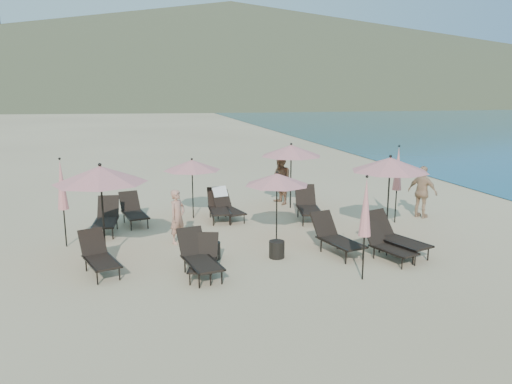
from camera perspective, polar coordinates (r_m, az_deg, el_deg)
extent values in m
plane|color=#D6BA8C|center=(12.83, 5.79, -7.86)|extent=(800.00, 800.00, 0.00)
cone|color=brown|center=(318.71, -2.86, 16.08)|extent=(690.00, 690.00, 55.00)
cone|color=brown|center=(392.88, 15.65, 13.20)|extent=(280.00, 280.00, 32.00)
cube|color=beige|center=(324.22, -22.28, 13.66)|extent=(18.00, 16.00, 38.00)
cube|color=black|center=(12.24, -17.19, -7.67)|extent=(0.92, 1.28, 0.05)
cube|color=black|center=(12.87, -18.19, -5.44)|extent=(0.70, 0.60, 0.59)
cylinder|color=black|center=(11.81, -17.69, -9.33)|extent=(0.03, 0.03, 0.33)
cylinder|color=black|center=(12.71, -18.85, -7.87)|extent=(0.03, 0.03, 0.33)
cylinder|color=black|center=(11.93, -15.34, -8.97)|extent=(0.03, 0.03, 0.33)
cylinder|color=black|center=(12.82, -16.67, -7.56)|extent=(0.03, 0.03, 0.33)
cube|color=black|center=(12.22, -18.56, -7.75)|extent=(0.44, 1.25, 0.04)
cube|color=black|center=(12.35, -15.96, -7.37)|extent=(0.44, 1.25, 0.04)
cube|color=black|center=(11.65, -6.10, -8.32)|extent=(0.83, 1.18, 0.04)
cube|color=black|center=(12.24, -5.66, -6.01)|extent=(0.64, 0.54, 0.55)
cylinder|color=black|center=(11.34, -7.57, -9.81)|extent=(0.03, 0.03, 0.30)
cylinder|color=black|center=(12.18, -6.86, -8.23)|extent=(0.03, 0.03, 0.30)
cylinder|color=black|center=(11.27, -5.22, -9.89)|extent=(0.03, 0.03, 0.30)
cylinder|color=black|center=(12.12, -4.68, -8.29)|extent=(0.03, 0.03, 0.30)
cube|color=black|center=(11.73, -7.37, -8.16)|extent=(0.37, 1.16, 0.04)
cube|color=black|center=(11.66, -4.76, -8.24)|extent=(0.37, 1.16, 0.04)
cube|color=black|center=(11.61, -6.10, -8.15)|extent=(0.85, 1.32, 0.05)
cube|color=black|center=(12.26, -7.40, -5.61)|extent=(0.71, 0.57, 0.63)
cylinder|color=black|center=(11.15, -6.51, -10.04)|extent=(0.04, 0.04, 0.35)
cylinder|color=black|center=(12.08, -8.13, -8.32)|extent=(0.04, 0.04, 0.35)
cylinder|color=black|center=(11.31, -3.93, -9.66)|extent=(0.04, 0.04, 0.35)
cylinder|color=black|center=(12.24, -5.73, -7.99)|extent=(0.04, 0.04, 0.35)
cube|color=black|center=(11.57, -7.63, -8.22)|extent=(0.30, 1.36, 0.04)
cube|color=black|center=(11.75, -4.76, -7.82)|extent=(0.30, 1.36, 0.04)
cube|color=black|center=(13.19, 9.82, -5.75)|extent=(0.91, 1.36, 0.05)
cube|color=black|center=(13.75, 7.74, -3.62)|extent=(0.74, 0.61, 0.64)
cylinder|color=black|center=(12.70, 10.24, -7.36)|extent=(0.04, 0.04, 0.35)
cylinder|color=black|center=(13.51, 7.45, -6.08)|extent=(0.04, 0.04, 0.35)
cylinder|color=black|center=(13.02, 12.14, -6.94)|extent=(0.04, 0.04, 0.35)
cylinder|color=black|center=(13.82, 9.30, -5.72)|extent=(0.04, 0.04, 0.35)
cube|color=black|center=(13.04, 8.58, -5.86)|extent=(0.36, 1.38, 0.04)
cube|color=black|center=(13.41, 10.75, -5.45)|extent=(0.36, 1.38, 0.04)
cube|color=black|center=(13.05, 15.59, -6.44)|extent=(0.87, 1.20, 0.04)
cube|color=black|center=(13.44, 13.35, -4.60)|extent=(0.66, 0.56, 0.56)
cylinder|color=black|center=(12.66, 16.35, -7.84)|extent=(0.03, 0.03, 0.31)
cylinder|color=black|center=(13.24, 13.33, -6.79)|extent=(0.03, 0.03, 0.31)
cylinder|color=black|center=(13.00, 17.72, -7.40)|extent=(0.03, 0.03, 0.31)
cylinder|color=black|center=(13.57, 14.71, -6.41)|extent=(0.03, 0.03, 0.31)
cube|color=black|center=(12.89, 14.63, -6.59)|extent=(0.41, 1.16, 0.04)
cube|color=black|center=(13.27, 16.23, -6.13)|extent=(0.41, 1.16, 0.04)
cube|color=black|center=(13.53, 16.58, -5.56)|extent=(1.05, 1.45, 0.05)
cube|color=black|center=(14.00, 13.94, -3.46)|extent=(0.80, 0.68, 0.67)
cylinder|color=black|center=(13.05, 17.52, -7.16)|extent=(0.04, 0.04, 0.37)
cylinder|color=black|center=(13.75, 13.93, -5.98)|extent=(0.04, 0.04, 0.37)
cylinder|color=black|center=(13.48, 19.08, -6.66)|extent=(0.04, 0.04, 0.37)
cylinder|color=black|center=(14.15, 15.51, -5.55)|extent=(0.04, 0.04, 0.37)
cube|color=black|center=(13.32, 15.48, -5.71)|extent=(0.51, 1.41, 0.04)
cube|color=black|center=(13.80, 17.30, -5.21)|extent=(0.51, 1.41, 0.04)
cube|color=black|center=(15.52, -16.86, -3.41)|extent=(0.76, 1.30, 0.05)
cube|color=black|center=(16.25, -16.53, -1.60)|extent=(0.68, 0.53, 0.64)
cylinder|color=black|center=(15.12, -18.09, -4.62)|extent=(0.04, 0.04, 0.35)
cylinder|color=black|center=(16.14, -17.51, -3.56)|extent=(0.04, 0.04, 0.35)
cylinder|color=black|center=(15.04, -16.06, -4.58)|extent=(0.04, 0.04, 0.35)
cylinder|color=black|center=(16.06, -15.61, -3.51)|extent=(0.04, 0.04, 0.35)
cube|color=black|center=(15.62, -17.97, -3.34)|extent=(0.18, 1.40, 0.04)
cube|color=black|center=(15.53, -15.70, -3.29)|extent=(0.18, 1.40, 0.04)
cube|color=black|center=(16.26, -13.61, -2.59)|extent=(0.85, 1.30, 0.05)
cube|color=black|center=(16.95, -14.27, -1.01)|extent=(0.70, 0.57, 0.62)
cylinder|color=black|center=(15.78, -14.08, -3.73)|extent=(0.04, 0.04, 0.34)
cylinder|color=black|center=(16.75, -14.85, -2.86)|extent=(0.04, 0.04, 0.34)
cylinder|color=black|center=(15.89, -12.26, -3.53)|extent=(0.04, 0.04, 0.34)
cylinder|color=black|center=(16.85, -13.12, -2.68)|extent=(0.04, 0.04, 0.34)
cube|color=black|center=(16.24, -14.67, -2.62)|extent=(0.32, 1.32, 0.04)
cube|color=black|center=(16.36, -12.63, -2.41)|extent=(0.32, 1.32, 0.04)
cube|color=black|center=(16.37, -4.18, -2.17)|extent=(0.70, 1.25, 0.05)
cube|color=black|center=(17.09, -4.52, -0.55)|extent=(0.65, 0.50, 0.62)
cylinder|color=black|center=(15.90, -4.90, -3.27)|extent=(0.04, 0.04, 0.34)
cylinder|color=black|center=(16.90, -5.27, -2.37)|extent=(0.04, 0.04, 0.34)
cylinder|color=black|center=(15.96, -3.03, -3.19)|extent=(0.04, 0.04, 0.34)
cylinder|color=black|center=(16.96, -3.51, -2.29)|extent=(0.04, 0.04, 0.34)
cube|color=black|center=(16.39, -5.26, -2.13)|extent=(0.13, 1.36, 0.04)
cube|color=black|center=(16.45, -3.16, -2.05)|extent=(0.13, 1.36, 0.04)
cube|color=black|center=(16.36, -2.87, -2.25)|extent=(0.83, 1.23, 0.05)
cube|color=black|center=(16.96, -3.96, -0.78)|extent=(0.67, 0.55, 0.58)
cylinder|color=black|center=(15.89, -2.94, -3.31)|extent=(0.03, 0.03, 0.32)
cylinder|color=black|center=(16.74, -4.34, -2.53)|extent=(0.03, 0.03, 0.32)
cylinder|color=black|center=(16.09, -1.36, -3.10)|extent=(0.03, 0.03, 0.32)
cylinder|color=black|center=(16.93, -2.82, -2.34)|extent=(0.03, 0.03, 0.32)
cube|color=black|center=(16.28, -3.84, -2.29)|extent=(0.33, 1.24, 0.04)
cube|color=black|center=(16.51, -2.05, -2.07)|extent=(0.33, 1.24, 0.04)
cube|color=white|center=(17.04, -4.15, 0.03)|extent=(0.55, 0.38, 0.35)
cube|color=black|center=(16.37, 6.11, -2.09)|extent=(0.92, 1.42, 0.05)
cube|color=black|center=(17.14, 5.65, -0.33)|extent=(0.76, 0.62, 0.68)
cylinder|color=black|center=(15.85, 5.41, -3.28)|extent=(0.04, 0.04, 0.37)
cylinder|color=black|center=(16.93, 4.82, -2.28)|extent=(0.04, 0.04, 0.37)
cylinder|color=black|center=(15.94, 7.43, -3.24)|extent=(0.04, 0.04, 0.37)
cylinder|color=black|center=(17.02, 6.72, -2.25)|extent=(0.04, 0.04, 0.37)
cube|color=black|center=(16.37, 4.94, -2.03)|extent=(0.32, 1.46, 0.04)
cube|color=black|center=(16.47, 7.21, -1.99)|extent=(0.32, 1.46, 0.04)
cylinder|color=black|center=(13.13, -17.08, -2.58)|extent=(0.05, 0.05, 2.32)
cone|color=pink|center=(12.92, -17.36, 1.93)|extent=(2.32, 2.32, 0.42)
sphere|color=black|center=(12.88, -17.43, 3.00)|extent=(0.09, 0.09, 0.09)
cylinder|color=black|center=(14.33, 2.38, -1.82)|extent=(0.04, 0.04, 1.85)
cone|color=pink|center=(14.16, 2.41, 1.47)|extent=(1.85, 1.85, 0.34)
sphere|color=black|center=(14.12, 2.41, 2.25)|extent=(0.07, 0.07, 0.07)
cylinder|color=black|center=(15.06, 14.87, -0.76)|extent=(0.05, 0.05, 2.25)
cone|color=pink|center=(14.88, 15.08, 3.07)|extent=(2.25, 2.25, 0.41)
sphere|color=black|center=(14.85, 15.13, 3.97)|extent=(0.09, 0.09, 0.09)
cylinder|color=black|center=(16.72, -7.25, 0.16)|extent=(0.04, 0.04, 1.90)
cone|color=pink|center=(16.57, -7.33, 3.07)|extent=(1.90, 1.90, 0.34)
sphere|color=black|center=(16.54, -7.35, 3.75)|extent=(0.07, 0.07, 0.07)
cylinder|color=black|center=(18.04, 4.00, 1.60)|extent=(0.05, 0.05, 2.21)
cone|color=pink|center=(17.89, 4.04, 4.76)|extent=(2.21, 2.21, 0.40)
sphere|color=black|center=(17.86, 4.05, 5.49)|extent=(0.08, 0.08, 0.08)
cylinder|color=black|center=(11.70, 12.16, -7.35)|extent=(0.04, 0.04, 1.04)
cone|color=pink|center=(11.36, 12.42, -1.69)|extent=(0.28, 0.28, 1.33)
sphere|color=black|center=(11.23, 12.58, 1.75)|extent=(0.07, 0.07, 0.07)
cylinder|color=black|center=(16.76, 15.66, -1.58)|extent=(0.04, 0.04, 1.09)
cone|color=pink|center=(16.53, 15.90, 2.59)|extent=(0.30, 0.30, 1.38)
sphere|color=black|center=(16.43, 16.05, 5.07)|extent=(0.07, 0.07, 0.07)
cylinder|color=black|center=(14.71, -20.98, -3.85)|extent=(0.04, 0.04, 1.07)
cone|color=pink|center=(14.44, -21.33, 0.78)|extent=(0.29, 0.29, 1.36)
sphere|color=black|center=(14.33, -21.54, 3.56)|extent=(0.07, 0.07, 0.07)
cylinder|color=black|center=(12.90, -4.99, -6.69)|extent=(0.41, 0.41, 0.44)
cylinder|color=black|center=(12.95, 2.39, -6.57)|extent=(0.41, 0.41, 0.44)
imported|color=tan|center=(14.18, -8.96, -2.78)|extent=(0.65, 0.66, 1.53)
imported|color=#986D4E|center=(18.68, 2.83, 1.38)|extent=(0.84, 1.00, 1.83)
imported|color=tan|center=(17.61, 18.49, 0.00)|extent=(0.89, 1.10, 1.76)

